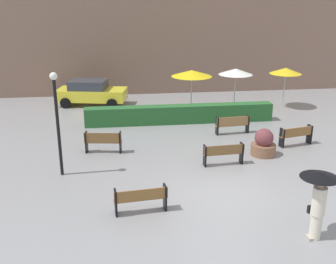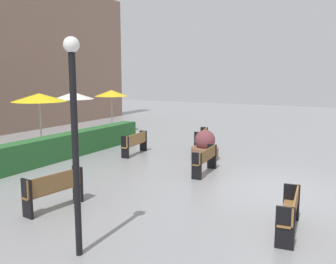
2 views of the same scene
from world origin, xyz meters
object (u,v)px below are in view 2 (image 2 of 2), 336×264
bench_far_right (202,137)px  patio_umbrella_yellow_far (111,93)px  bench_near_left (290,210)px  planter_pot (205,147)px  patio_umbrella_yellow (39,98)px  bench_mid_center (206,158)px  bench_back_row (135,142)px  lamp_post (74,126)px  bench_far_left (55,188)px  patio_umbrella_white (74,96)px

bench_far_right → patio_umbrella_yellow_far: patio_umbrella_yellow_far is taller
bench_near_left → planter_pot: bearing=37.5°
patio_umbrella_yellow → patio_umbrella_yellow_far: (5.81, 0.56, -0.09)m
bench_near_left → planter_pot: size_ratio=1.46×
bench_mid_center → planter_pot: (1.98, 0.86, -0.03)m
bench_back_row → lamp_post: size_ratio=0.44×
bench_far_left → patio_umbrella_yellow: bearing=49.4°
bench_back_row → patio_umbrella_white: size_ratio=0.71×
bench_far_right → patio_umbrella_white: size_ratio=0.68×
bench_far_right → patio_umbrella_white: patio_umbrella_white is taller
bench_far_left → patio_umbrella_yellow: (4.92, 5.73, 1.78)m
bench_far_right → bench_far_left: bearing=178.7°
bench_back_row → patio_umbrella_white: (1.38, 4.55, 1.73)m
bench_far_right → patio_umbrella_yellow_far: 7.02m
patio_umbrella_white → bench_near_left: bearing=-118.6°
bench_near_left → patio_umbrella_white: 13.42m
bench_back_row → patio_umbrella_white: bearing=73.1°
bench_mid_center → bench_back_row: 4.02m
bench_back_row → patio_umbrella_yellow: 4.57m
bench_mid_center → patio_umbrella_white: 8.94m
bench_back_row → lamp_post: bearing=-153.6°
bench_far_left → patio_umbrella_yellow: 7.76m
bench_mid_center → planter_pot: planter_pot is taller
bench_mid_center → bench_far_right: bearing=24.8°
lamp_post → patio_umbrella_yellow: 10.15m
bench_far_left → planter_pot: 6.90m
bench_far_left → patio_umbrella_yellow: patio_umbrella_yellow is taller
lamp_post → patio_umbrella_white: lamp_post is taller
patio_umbrella_yellow → patio_umbrella_white: size_ratio=1.03×
bench_far_left → planter_pot: (6.81, -1.13, -0.05)m
bench_far_right → patio_umbrella_yellow: bearing=122.4°
bench_mid_center → bench_far_right: (3.86, 1.78, -0.00)m
planter_pot → patio_umbrella_yellow: 7.35m
bench_back_row → bench_near_left: size_ratio=1.01×
patio_umbrella_yellow_far → bench_far_right: bearing=-107.4°
bench_near_left → bench_far_left: bearing=103.5°
bench_back_row → patio_umbrella_yellow: patio_umbrella_yellow is taller
bench_back_row → bench_mid_center: bearing=-111.1°
bench_near_left → bench_far_right: bearing=34.9°
bench_mid_center → bench_far_left: size_ratio=1.03×
planter_pot → bench_back_row: bearing=100.4°
planter_pot → lamp_post: lamp_post is taller
patio_umbrella_yellow → bench_far_right: bearing=-57.6°
bench_mid_center → lamp_post: 6.63m
bench_near_left → patio_umbrella_yellow_far: patio_umbrella_yellow_far is taller
bench_far_right → bench_near_left: (-7.40, -5.16, -0.02)m
bench_back_row → patio_umbrella_yellow: size_ratio=0.69×
bench_far_right → bench_far_left: (-8.69, 0.20, 0.02)m
bench_back_row → patio_umbrella_yellow_far: size_ratio=0.71×
patio_umbrella_yellow → patio_umbrella_yellow_far: 5.84m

